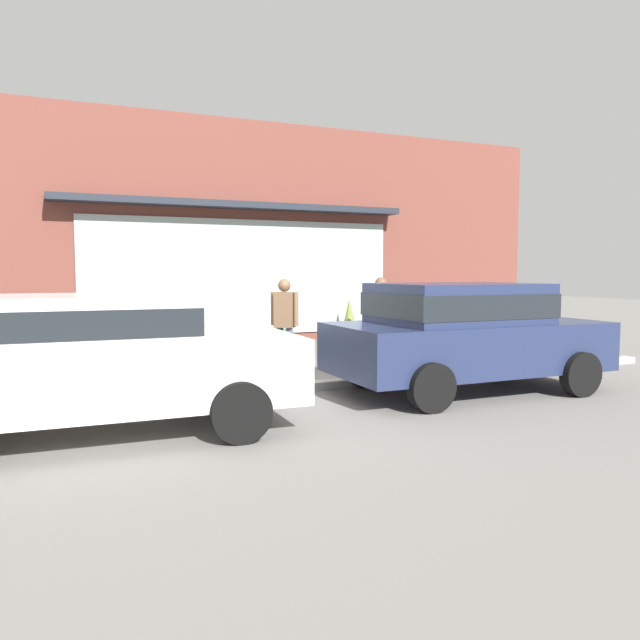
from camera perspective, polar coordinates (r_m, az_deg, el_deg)
ground_plane at (r=9.41m, az=-2.35°, el=-6.38°), size 60.00×60.00×0.00m
curb_strip at (r=9.22m, az=-1.89°, el=-6.23°), size 14.00×0.24×0.12m
storefront at (r=12.26m, az=-7.95°, el=7.01°), size 14.00×0.81×4.71m
fire_hydrant at (r=10.73m, az=3.75°, el=-2.72°), size 0.39×0.35×0.87m
pedestrian_with_handbag at (r=11.44m, az=5.63°, el=0.45°), size 0.24×0.63×1.67m
pedestrian_passerby at (r=10.62m, az=-3.32°, el=0.17°), size 0.39×0.38×1.65m
parked_car_navy at (r=9.26m, az=13.20°, el=-0.97°), size 4.08×2.12×1.61m
parked_car_white at (r=7.05m, az=-20.62°, el=-3.13°), size 4.42×2.07×1.53m
potted_plant_trailing_edge at (r=11.93m, az=-3.91°, el=-2.24°), size 0.48×0.48×0.71m
potted_plant_corner_tall at (r=11.15m, az=-21.38°, el=-2.49°), size 0.57×0.57×0.85m
potted_plant_window_left at (r=13.26m, az=8.01°, el=-0.99°), size 0.50×0.50×1.06m
potted_plant_window_center at (r=12.53m, az=2.73°, el=-0.93°), size 0.43×0.43×1.22m
potted_plant_near_hydrant at (r=11.50m, az=-15.61°, el=-3.00°), size 0.32×0.32×0.59m
potted_plant_doorstep at (r=11.64m, az=-11.23°, el=-2.66°), size 0.52×0.52×0.68m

